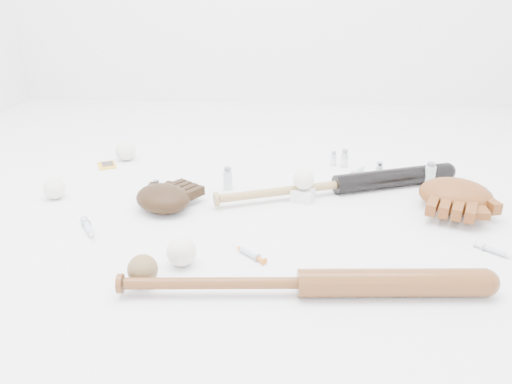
# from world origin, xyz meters

# --- Properties ---
(bat_dark) EXTENTS (0.90, 0.40, 0.07)m
(bat_dark) POSITION_xyz_m (0.30, 0.17, 0.03)
(bat_dark) COLOR black
(bat_dark) RESTS_ON ground
(bat_wood) EXTENTS (0.93, 0.14, 0.07)m
(bat_wood) POSITION_xyz_m (0.17, -0.45, 0.03)
(bat_wood) COLOR brown
(bat_wood) RESTS_ON ground
(glove_dark) EXTENTS (0.32, 0.32, 0.08)m
(glove_dark) POSITION_xyz_m (-0.28, -0.01, 0.04)
(glove_dark) COLOR black
(glove_dark) RESTS_ON ground
(glove_tan) EXTENTS (0.36, 0.36, 0.10)m
(glove_tan) POSITION_xyz_m (0.67, 0.08, 0.05)
(glove_tan) COLOR brown
(glove_tan) RESTS_ON ground
(trading_card) EXTENTS (0.10, 0.11, 0.01)m
(trading_card) POSITION_xyz_m (-0.61, 0.38, 0.00)
(trading_card) COLOR gold
(trading_card) RESTS_ON ground
(pedestal) EXTENTS (0.09, 0.09, 0.04)m
(pedestal) POSITION_xyz_m (0.18, 0.11, 0.02)
(pedestal) COLOR white
(pedestal) RESTS_ON ground
(baseball_on_pedestal) EXTENTS (0.07, 0.07, 0.07)m
(baseball_on_pedestal) POSITION_xyz_m (0.18, 0.11, 0.07)
(baseball_on_pedestal) COLOR white
(baseball_on_pedestal) RESTS_ON pedestal
(baseball_left) EXTENTS (0.07, 0.07, 0.07)m
(baseball_left) POSITION_xyz_m (-0.67, 0.05, 0.04)
(baseball_left) COLOR white
(baseball_left) RESTS_ON ground
(baseball_upper) EXTENTS (0.08, 0.08, 0.08)m
(baseball_upper) POSITION_xyz_m (-0.55, 0.45, 0.04)
(baseball_upper) COLOR white
(baseball_upper) RESTS_ON ground
(baseball_mid) EXTENTS (0.08, 0.08, 0.08)m
(baseball_mid) POSITION_xyz_m (-0.15, -0.34, 0.04)
(baseball_mid) COLOR white
(baseball_mid) RESTS_ON ground
(baseball_aged) EXTENTS (0.08, 0.08, 0.08)m
(baseball_aged) POSITION_xyz_m (-0.22, -0.43, 0.04)
(baseball_aged) COLOR brown
(baseball_aged) RESTS_ON ground
(syringe_0) EXTENTS (0.12, 0.16, 0.02)m
(syringe_0) POSITION_xyz_m (-0.46, -0.18, 0.01)
(syringe_0) COLOR #ADBCC6
(syringe_0) RESTS_ON ground
(syringe_1) EXTENTS (0.12, 0.11, 0.02)m
(syringe_1) POSITION_xyz_m (0.03, -0.28, 0.01)
(syringe_1) COLOR #ADBCC6
(syringe_1) RESTS_ON ground
(syringe_2) EXTENTS (0.10, 0.14, 0.02)m
(syringe_2) POSITION_xyz_m (0.39, 0.37, 0.01)
(syringe_2) COLOR #ADBCC6
(syringe_2) RESTS_ON ground
(syringe_3) EXTENTS (0.12, 0.10, 0.02)m
(syringe_3) POSITION_xyz_m (0.70, -0.21, 0.01)
(syringe_3) COLOR #ADBCC6
(syringe_3) RESTS_ON ground
(syringe_4) EXTENTS (0.17, 0.09, 0.02)m
(syringe_4) POSITION_xyz_m (0.70, 0.16, 0.01)
(syringe_4) COLOR #ADBCC6
(syringe_4) RESTS_ON ground
(vial_0) EXTENTS (0.03, 0.03, 0.07)m
(vial_0) POSITION_xyz_m (0.46, 0.31, 0.03)
(vial_0) COLOR silver
(vial_0) RESTS_ON ground
(vial_1) EXTENTS (0.03, 0.03, 0.07)m
(vial_1) POSITION_xyz_m (0.34, 0.44, 0.04)
(vial_1) COLOR silver
(vial_1) RESTS_ON ground
(vial_2) EXTENTS (0.03, 0.03, 0.08)m
(vial_2) POSITION_xyz_m (-0.09, 0.18, 0.04)
(vial_2) COLOR silver
(vial_2) RESTS_ON ground
(vial_3) EXTENTS (0.04, 0.04, 0.09)m
(vial_3) POSITION_xyz_m (0.63, 0.26, 0.04)
(vial_3) COLOR silver
(vial_3) RESTS_ON ground
(vial_4) EXTENTS (0.02, 0.02, 0.06)m
(vial_4) POSITION_xyz_m (-0.33, 0.09, 0.03)
(vial_4) COLOR silver
(vial_4) RESTS_ON ground
(vial_5) EXTENTS (0.02, 0.02, 0.06)m
(vial_5) POSITION_xyz_m (0.30, 0.45, 0.03)
(vial_5) COLOR silver
(vial_5) RESTS_ON ground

